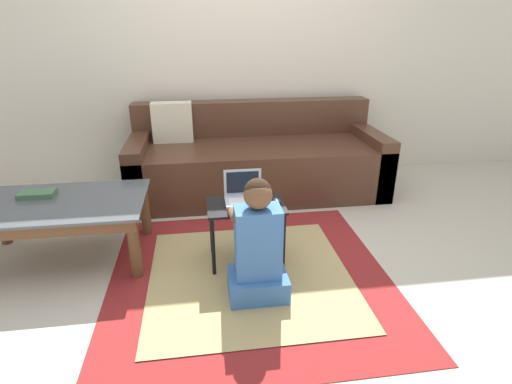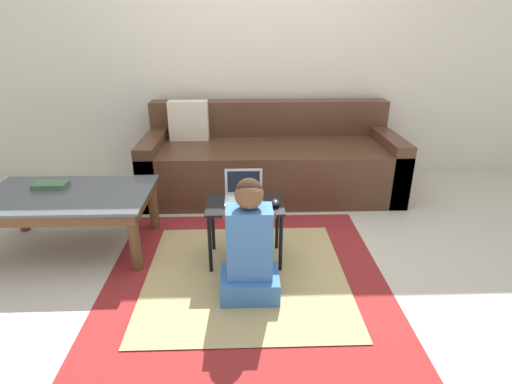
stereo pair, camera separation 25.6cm
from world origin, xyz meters
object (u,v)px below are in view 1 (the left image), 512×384
at_px(couch, 256,161).
at_px(book_on_table, 37,194).
at_px(coffee_table, 58,211).
at_px(laptop, 244,196).
at_px(laptop_desk, 246,213).
at_px(computer_mouse, 276,202).
at_px(person_seated, 258,247).

relative_size(couch, book_on_table, 10.12).
bearing_deg(coffee_table, couch, 35.56).
height_order(couch, coffee_table, couch).
xyz_separation_m(couch, laptop, (-0.25, -1.19, 0.16)).
xyz_separation_m(laptop_desk, computer_mouse, (0.19, -0.03, 0.08)).
bearing_deg(computer_mouse, laptop, 158.04).
relative_size(laptop_desk, computer_mouse, 5.00).
relative_size(couch, laptop, 9.35).
bearing_deg(laptop, couch, 78.17).
relative_size(couch, laptop_desk, 4.65).
distance_m(couch, person_seated, 1.62).
bearing_deg(computer_mouse, laptop_desk, 170.80).
height_order(laptop, book_on_table, laptop).
relative_size(laptop, person_seated, 0.33).
bearing_deg(laptop_desk, laptop, 97.46).
relative_size(coffee_table, laptop_desk, 2.26).
bearing_deg(laptop_desk, person_seated, -86.67).
xyz_separation_m(laptop_desk, book_on_table, (-1.35, 0.31, 0.09)).
bearing_deg(computer_mouse, person_seated, -116.26).
bearing_deg(book_on_table, laptop_desk, -12.98).
bearing_deg(book_on_table, laptop, -11.06).
distance_m(coffee_table, person_seated, 1.35).
distance_m(laptop_desk, laptop, 0.11).
distance_m(coffee_table, laptop, 1.21).
xyz_separation_m(laptop, book_on_table, (-1.34, 0.26, -0.01)).
xyz_separation_m(couch, laptop_desk, (-0.24, -1.24, 0.06)).
height_order(laptop_desk, person_seated, person_seated).
bearing_deg(coffee_table, computer_mouse, -9.55).
relative_size(coffee_table, computer_mouse, 11.32).
height_order(laptop_desk, laptop, laptop).
distance_m(laptop_desk, book_on_table, 1.39).
bearing_deg(person_seated, book_on_table, 153.53).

